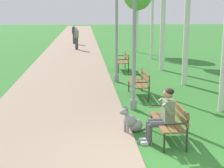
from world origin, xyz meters
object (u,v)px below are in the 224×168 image
(park_bench_far, at_px, (123,60))
(dog_grey, at_px, (132,122))
(pedestrian_further_distant, at_px, (74,34))
(park_bench_mid, at_px, (140,81))
(pedestrian_distant, at_px, (77,38))
(park_bench_near, at_px, (171,119))
(person_seated_on_near_bench, at_px, (163,114))
(lamp_post_near, at_px, (134,36))
(lamp_post_mid, at_px, (117,26))

(park_bench_far, distance_m, dog_grey, 8.59)
(park_bench_far, height_order, pedestrian_further_distant, pedestrian_further_distant)
(dog_grey, bearing_deg, park_bench_mid, 77.84)
(pedestrian_distant, bearing_deg, pedestrian_further_distant, 94.04)
(park_bench_near, distance_m, pedestrian_distant, 17.94)
(park_bench_near, bearing_deg, park_bench_mid, 90.48)
(person_seated_on_near_bench, xyz_separation_m, lamp_post_near, (-0.28, 2.64, 1.51))
(park_bench_mid, height_order, pedestrian_further_distant, pedestrian_further_distant)
(pedestrian_further_distant, bearing_deg, lamp_post_near, -83.32)
(park_bench_near, relative_size, person_seated_on_near_bench, 1.20)
(park_bench_near, relative_size, lamp_post_near, 0.36)
(park_bench_near, bearing_deg, person_seated_on_near_bench, -147.71)
(person_seated_on_near_bench, xyz_separation_m, pedestrian_distant, (-2.26, 17.89, 0.16))
(dog_grey, relative_size, pedestrian_distant, 0.47)
(park_bench_far, height_order, dog_grey, park_bench_far)
(park_bench_near, xyz_separation_m, park_bench_far, (-0.05, 9.12, 0.00))
(dog_grey, relative_size, lamp_post_near, 0.18)
(lamp_post_near, height_order, pedestrian_distant, lamp_post_near)
(park_bench_mid, bearing_deg, pedestrian_further_distant, 98.68)
(park_bench_near, bearing_deg, lamp_post_mid, 95.43)
(park_bench_far, height_order, lamp_post_mid, lamp_post_mid)
(dog_grey, bearing_deg, person_seated_on_near_bench, -50.03)
(lamp_post_mid, bearing_deg, person_seated_on_near_bench, -86.46)
(dog_grey, bearing_deg, lamp_post_mid, 88.34)
(park_bench_mid, xyz_separation_m, park_bench_far, (-0.02, 5.05, 0.00))
(park_bench_near, bearing_deg, park_bench_far, 90.33)
(park_bench_far, xyz_separation_m, dog_grey, (-0.74, -8.56, -0.25))
(person_seated_on_near_bench, distance_m, lamp_post_near, 3.05)
(park_bench_far, xyz_separation_m, person_seated_on_near_bench, (-0.16, -9.25, 0.17))
(pedestrian_distant, bearing_deg, lamp_post_near, -82.59)
(pedestrian_distant, relative_size, pedestrian_further_distant, 1.00)
(lamp_post_near, relative_size, lamp_post_mid, 0.96)
(person_seated_on_near_bench, height_order, lamp_post_near, lamp_post_near)
(park_bench_mid, xyz_separation_m, person_seated_on_near_bench, (-0.17, -4.21, 0.17))
(dog_grey, xyz_separation_m, lamp_post_near, (0.30, 1.95, 1.93))
(dog_grey, xyz_separation_m, pedestrian_further_distant, (-1.98, 21.43, 0.58))
(lamp_post_mid, bearing_deg, pedestrian_distant, 99.35)
(dog_grey, height_order, pedestrian_further_distant, pedestrian_further_distant)
(lamp_post_near, bearing_deg, pedestrian_distant, 97.41)
(park_bench_near, distance_m, pedestrian_further_distant, 22.17)
(person_seated_on_near_bench, distance_m, dog_grey, 1.00)
(person_seated_on_near_bench, relative_size, lamp_post_near, 0.30)
(lamp_post_mid, xyz_separation_m, pedestrian_further_distant, (-2.15, 15.48, -1.44))
(park_bench_mid, height_order, pedestrian_distant, pedestrian_distant)
(lamp_post_mid, xyz_separation_m, pedestrian_distant, (-1.85, 11.25, -1.44))
(park_bench_mid, distance_m, pedestrian_distant, 13.91)
(person_seated_on_near_bench, bearing_deg, park_bench_near, 32.29)
(pedestrian_further_distant, bearing_deg, dog_grey, -84.72)
(person_seated_on_near_bench, distance_m, pedestrian_distant, 18.04)
(park_bench_mid, xyz_separation_m, pedestrian_further_distant, (-2.74, 17.92, 0.33))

